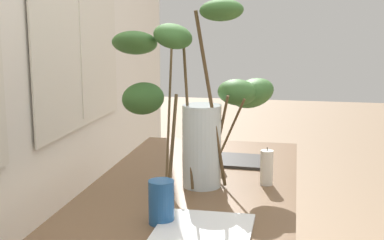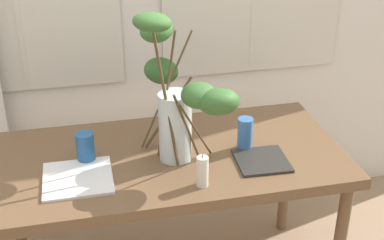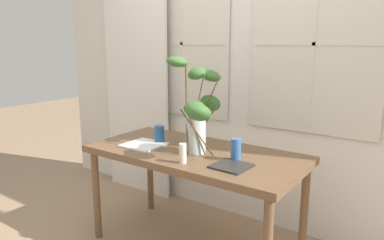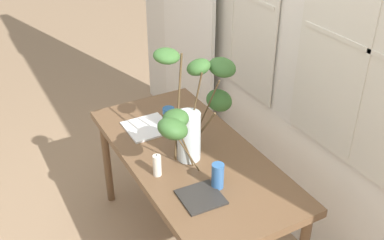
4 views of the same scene
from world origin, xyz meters
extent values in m
cube|color=silver|center=(0.00, 0.72, 1.41)|extent=(4.23, 0.12, 2.81)
cube|color=white|center=(-0.58, 0.65, 1.48)|extent=(0.89, 0.01, 1.22)
cube|color=silver|center=(-0.58, 0.64, 1.48)|extent=(0.96, 0.01, 1.29)
cube|color=silver|center=(-0.58, 0.64, 1.48)|extent=(0.02, 0.01, 1.22)
cube|color=silver|center=(-0.58, 0.64, 1.48)|extent=(0.89, 0.01, 0.02)
cube|color=white|center=(0.58, 0.65, 1.48)|extent=(0.89, 0.01, 1.22)
cube|color=silver|center=(0.58, 0.64, 1.48)|extent=(0.96, 0.01, 1.29)
cube|color=silver|center=(0.58, 0.64, 1.48)|extent=(0.02, 0.01, 1.22)
cube|color=silver|center=(0.58, 0.64, 1.48)|extent=(0.89, 0.01, 0.02)
cube|color=white|center=(-1.10, 0.57, 1.30)|extent=(0.78, 0.03, 2.59)
cube|color=brown|center=(0.00, 0.00, 0.73)|extent=(1.52, 0.73, 0.05)
cylinder|color=brown|center=(-0.70, -0.31, 0.35)|extent=(0.05, 0.05, 0.70)
cylinder|color=brown|center=(-0.70, 0.31, 0.35)|extent=(0.05, 0.05, 0.70)
cylinder|color=brown|center=(0.70, 0.31, 0.35)|extent=(0.05, 0.05, 0.70)
cylinder|color=silver|center=(0.03, -0.03, 0.90)|extent=(0.14, 0.14, 0.30)
cylinder|color=silver|center=(0.03, -0.03, 0.80)|extent=(0.12, 0.12, 0.09)
cylinder|color=brown|center=(0.07, -0.09, 0.92)|extent=(0.13, 0.09, 0.33)
ellipsoid|color=#38662D|center=(0.11, -0.15, 1.08)|extent=(0.19, 0.20, 0.10)
cylinder|color=brown|center=(0.10, -0.11, 0.92)|extent=(0.17, 0.15, 0.32)
ellipsoid|color=#38662D|center=(0.17, -0.20, 1.07)|extent=(0.23, 0.25, 0.17)
cylinder|color=brown|center=(-0.01, -0.07, 1.06)|extent=(0.10, 0.11, 0.61)
ellipsoid|color=#38662D|center=(-0.06, -0.11, 1.37)|extent=(0.21, 0.20, 0.09)
cylinder|color=brown|center=(0.02, 0.07, 0.91)|extent=(0.22, 0.03, 0.31)
ellipsoid|color=#38662D|center=(0.01, 0.18, 1.07)|extent=(0.18, 0.17, 0.17)
cylinder|color=brown|center=(0.01, 0.01, 1.02)|extent=(0.10, 0.06, 0.53)
ellipsoid|color=#38662D|center=(-0.02, 0.06, 1.28)|extent=(0.19, 0.19, 0.13)
cylinder|color=brown|center=(0.02, 0.08, 1.01)|extent=(0.24, 0.04, 0.50)
ellipsoid|color=#38662D|center=(0.00, 0.20, 1.26)|extent=(0.19, 0.18, 0.12)
cylinder|color=#235693|center=(-0.34, 0.02, 0.82)|extent=(0.08, 0.08, 0.13)
cylinder|color=#386BAD|center=(0.34, -0.02, 0.82)|extent=(0.07, 0.07, 0.15)
cube|color=white|center=(-0.38, -0.11, 0.76)|extent=(0.27, 0.27, 0.01)
cube|color=#2D2B28|center=(0.38, -0.14, 0.76)|extent=(0.22, 0.22, 0.01)
cylinder|color=silver|center=(0.09, -0.26, 0.81)|extent=(0.05, 0.05, 0.13)
cylinder|color=black|center=(0.09, -0.26, 0.88)|extent=(0.00, 0.00, 0.01)
camera|label=1|loc=(-1.77, -0.35, 1.35)|focal=49.77mm
camera|label=2|loc=(-0.33, -1.92, 1.92)|focal=49.71mm
camera|label=3|loc=(1.38, -1.98, 1.49)|focal=33.63mm
camera|label=4|loc=(1.97, -1.07, 2.33)|focal=43.43mm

